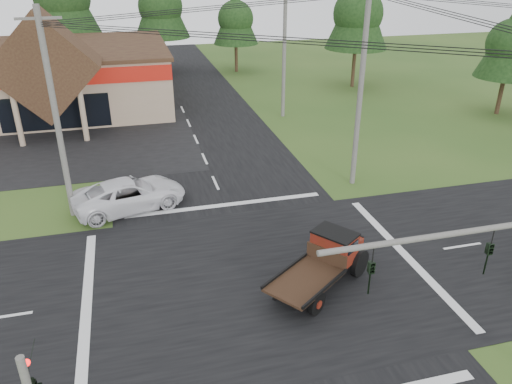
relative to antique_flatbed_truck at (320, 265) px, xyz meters
name	(u,v)px	position (x,y,z in m)	size (l,w,h in m)	color
ground	(258,278)	(-2.30, 1.22, -1.09)	(120.00, 120.00, 0.00)	#2D4D1B
road_ns	(258,278)	(-2.30, 1.22, -1.08)	(12.00, 120.00, 0.02)	black
road_ew	(258,278)	(-2.30, 1.22, -1.08)	(120.00, 12.00, 0.02)	black
traffic_signal_corner	(29,380)	(-9.80, -6.11, 2.44)	(0.53, 2.48, 4.40)	#595651
utility_pole_nw	(56,116)	(-10.30, 9.22, 4.30)	(2.00, 0.30, 10.50)	#595651
utility_pole_ne	(361,86)	(5.70, 9.22, 4.80)	(2.00, 0.30, 11.50)	#595651
utility_pole_n	(284,46)	(5.70, 23.22, 4.65)	(2.00, 0.30, 11.20)	#595651
tree_row_d	(160,4)	(-2.30, 43.22, 6.29)	(6.16, 6.16, 11.11)	#332316
tree_row_e	(236,17)	(5.70, 41.22, 4.94)	(5.04, 5.04, 9.09)	#332316
tree_side_ne	(358,11)	(15.70, 31.22, 6.29)	(6.16, 6.16, 11.11)	#332316
tree_side_e_near	(512,41)	(23.70, 19.22, 4.94)	(5.04, 5.04, 9.09)	#332316
antique_flatbed_truck	(320,265)	(0.00, 0.00, 0.00)	(1.99, 5.20, 2.18)	#551B0C
white_pickup	(129,194)	(-7.33, 9.21, -0.26)	(2.75, 5.97, 1.66)	white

